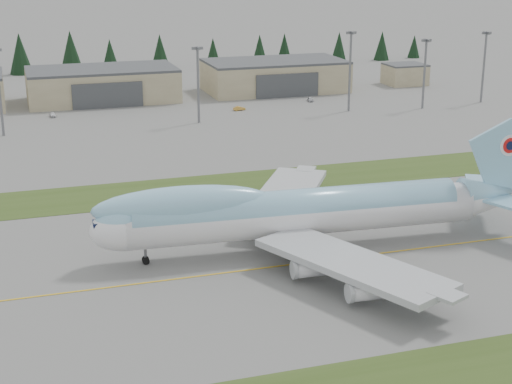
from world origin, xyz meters
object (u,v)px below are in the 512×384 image
object	(u,v)px
hangar_right	(275,76)
service_vehicle_c	(310,101)
service_vehicle_b	(239,110)
service_vehicle_a	(53,117)
boeing_747_freighter	(299,211)
hangar_center	(102,84)

from	to	relation	value
hangar_right	service_vehicle_c	xyz separation A→B (m)	(4.86, -22.03, -5.39)
service_vehicle_b	service_vehicle_c	size ratio (longest dim) A/B	0.96
hangar_right	service_vehicle_a	size ratio (longest dim) A/B	12.23
boeing_747_freighter	hangar_right	xyz separation A→B (m)	(45.14, 143.97, -1.43)
service_vehicle_c	hangar_center	bearing A→B (deg)	171.37
boeing_747_freighter	hangar_center	distance (m)	144.75
hangar_center	service_vehicle_a	bearing A→B (deg)	-129.28
boeing_747_freighter	service_vehicle_c	xyz separation A→B (m)	(49.99, 121.95, -6.82)
boeing_747_freighter	hangar_center	world-z (taller)	boeing_747_freighter
service_vehicle_a	service_vehicle_b	bearing A→B (deg)	-11.84
boeing_747_freighter	service_vehicle_b	bearing A→B (deg)	82.08
service_vehicle_c	service_vehicle_b	bearing A→B (deg)	-154.94
hangar_right	hangar_center	bearing A→B (deg)	180.00
hangar_right	service_vehicle_b	size ratio (longest dim) A/B	12.52
hangar_center	service_vehicle_c	size ratio (longest dim) A/B	12.02
hangar_center	service_vehicle_a	xyz separation A→B (m)	(-17.64, -21.57, -5.39)
hangar_center	hangar_right	xyz separation A→B (m)	(60.00, 0.00, 0.00)
hangar_right	service_vehicle_a	world-z (taller)	hangar_right
hangar_center	service_vehicle_b	bearing A→B (deg)	-37.15
boeing_747_freighter	service_vehicle_a	distance (m)	126.83
service_vehicle_a	service_vehicle_c	distance (m)	82.50
hangar_center	hangar_right	distance (m)	60.00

